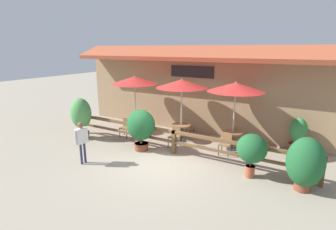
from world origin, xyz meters
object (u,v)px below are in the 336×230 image
(potted_plant_entrance_palm, at_px, (141,126))
(pedestrian, at_px, (82,137))
(dining_table_middle, at_px, (181,128))
(potted_plant_small_flowering, at_px, (298,135))
(patio_umbrella_near, at_px, (135,80))
(dining_table_far, at_px, (233,135))
(chair_far_streetside, at_px, (226,142))
(potted_plant_tall_tropical, at_px, (252,150))
(potted_plant_broad_leaf, at_px, (305,163))
(potted_plant_corner_fern, at_px, (81,115))
(patio_umbrella_middle, at_px, (182,84))
(chair_middle_streetside, at_px, (175,135))
(chair_near_streetside, at_px, (126,126))
(chair_middle_wallside, at_px, (188,127))
(chair_near_wallside, at_px, (144,120))
(chair_far_wallside, at_px, (238,134))
(dining_table_near, at_px, (136,121))
(patio_umbrella_far, at_px, (236,87))

(potted_plant_entrance_palm, xyz_separation_m, pedestrian, (-1.07, -2.12, -0.02))
(dining_table_middle, relative_size, potted_plant_small_flowering, 0.56)
(patio_umbrella_near, xyz_separation_m, dining_table_far, (4.81, 0.21, -1.99))
(chair_far_streetside, height_order, potted_plant_small_flowering, potted_plant_small_flowering)
(potted_plant_tall_tropical, distance_m, potted_plant_small_flowering, 3.18)
(patio_umbrella_near, relative_size, potted_plant_small_flowering, 1.94)
(potted_plant_broad_leaf, xyz_separation_m, potted_plant_corner_fern, (-9.21, -0.04, 0.25))
(patio_umbrella_middle, height_order, potted_plant_corner_fern, patio_umbrella_middle)
(chair_middle_streetside, distance_m, dining_table_far, 2.39)
(chair_near_streetside, relative_size, potted_plant_broad_leaf, 0.52)
(potted_plant_tall_tropical, relative_size, potted_plant_corner_fern, 0.77)
(potted_plant_broad_leaf, distance_m, potted_plant_entrance_palm, 5.98)
(chair_middle_wallside, relative_size, pedestrian, 0.55)
(chair_middle_streetside, bearing_deg, potted_plant_entrance_palm, -133.12)
(chair_near_wallside, distance_m, chair_far_wallside, 4.87)
(chair_near_wallside, relative_size, dining_table_far, 1.05)
(dining_table_near, xyz_separation_m, chair_middle_streetside, (2.58, -0.67, -0.13))
(chair_near_streetside, bearing_deg, chair_near_wallside, 79.63)
(patio_umbrella_far, xyz_separation_m, potted_plant_entrance_palm, (-3.21, -1.96, -1.58))
(dining_table_middle, height_order, potted_plant_entrance_palm, potted_plant_entrance_palm)
(potted_plant_entrance_palm, bearing_deg, dining_table_middle, 62.94)
(patio_umbrella_middle, xyz_separation_m, patio_umbrella_far, (2.30, 0.17, 0.00))
(potted_plant_broad_leaf, relative_size, potted_plant_tall_tropical, 1.12)
(chair_near_wallside, height_order, chair_middle_streetside, same)
(chair_far_streetside, bearing_deg, chair_near_wallside, 167.12)
(potted_plant_tall_tropical, height_order, potted_plant_small_flowering, potted_plant_tall_tropical)
(chair_middle_streetside, distance_m, chair_middle_wallside, 1.40)
(chair_middle_wallside, xyz_separation_m, pedestrian, (-1.97, -4.61, 0.52))
(dining_table_middle, bearing_deg, chair_far_wallside, 18.59)
(chair_far_wallside, xyz_separation_m, potted_plant_small_flowering, (2.28, 0.30, 0.28))
(patio_umbrella_middle, xyz_separation_m, potted_plant_corner_fern, (-4.15, -1.98, -1.50))
(chair_near_streetside, distance_m, chair_middle_wallside, 2.94)
(chair_near_streetside, distance_m, dining_table_far, 4.96)
(chair_near_wallside, bearing_deg, dining_table_middle, 166.08)
(dining_table_middle, relative_size, chair_far_streetside, 0.95)
(dining_table_far, relative_size, potted_plant_tall_tropical, 0.56)
(patio_umbrella_near, height_order, chair_near_streetside, patio_umbrella_near)
(patio_umbrella_near, height_order, chair_far_streetside, patio_umbrella_near)
(chair_middle_streetside, height_order, chair_far_streetside, same)
(chair_middle_wallside, bearing_deg, chair_middle_streetside, 91.91)
(chair_far_wallside, bearing_deg, patio_umbrella_middle, 4.09)
(patio_umbrella_middle, relative_size, pedestrian, 1.80)
(chair_near_wallside, height_order, patio_umbrella_far, patio_umbrella_far)
(patio_umbrella_near, xyz_separation_m, potted_plant_corner_fern, (-1.64, -1.95, -1.50))
(patio_umbrella_near, relative_size, potted_plant_corner_fern, 1.48)
(patio_umbrella_near, height_order, patio_umbrella_far, same)
(patio_umbrella_far, distance_m, potted_plant_tall_tropical, 2.91)
(dining_table_near, bearing_deg, chair_near_wallside, 90.46)
(chair_middle_wallside, bearing_deg, dining_table_far, 165.61)
(patio_umbrella_middle, distance_m, chair_far_wallside, 3.26)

